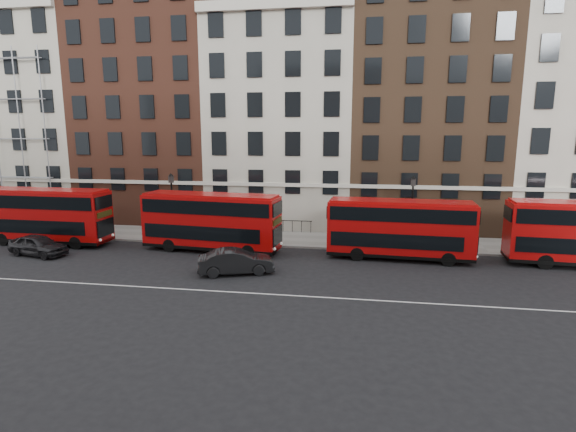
% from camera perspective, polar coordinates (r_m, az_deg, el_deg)
% --- Properties ---
extents(ground, '(120.00, 120.00, 0.00)m').
position_cam_1_polar(ground, '(27.04, -6.94, -8.06)').
color(ground, black).
rests_on(ground, ground).
extents(pavement, '(80.00, 5.00, 0.15)m').
position_cam_1_polar(pavement, '(36.83, -2.43, -2.79)').
color(pavement, gray).
rests_on(pavement, ground).
extents(kerb, '(80.00, 0.30, 0.16)m').
position_cam_1_polar(kerb, '(34.45, -3.27, -3.74)').
color(kerb, gray).
rests_on(kerb, ground).
extents(road_centre_line, '(70.00, 0.12, 0.01)m').
position_cam_1_polar(road_centre_line, '(25.24, -8.21, -9.47)').
color(road_centre_line, white).
rests_on(road_centre_line, ground).
extents(building_terrace, '(64.00, 11.95, 22.00)m').
position_cam_1_polar(building_terrace, '(43.15, -0.93, 12.79)').
color(building_terrace, '#B1AB99').
rests_on(building_terrace, ground).
extents(bus_a, '(10.33, 2.71, 4.32)m').
position_cam_1_polar(bus_a, '(39.53, -28.58, 0.15)').
color(bus_a, '#B20909').
rests_on(bus_a, ground).
extents(bus_b, '(10.30, 3.52, 4.24)m').
position_cam_1_polar(bus_b, '(33.10, -9.79, -0.58)').
color(bus_b, '#B20909').
rests_on(bus_b, ground).
extents(bus_c, '(9.85, 2.90, 4.09)m').
position_cam_1_polar(bus_c, '(31.47, 13.94, -1.48)').
color(bus_c, '#B20909').
rests_on(bus_c, ground).
extents(car_rear, '(4.65, 2.64, 1.49)m').
position_cam_1_polar(car_rear, '(36.37, -29.16, -3.25)').
color(car_rear, black).
rests_on(car_rear, ground).
extents(car_front, '(4.93, 3.07, 1.53)m').
position_cam_1_polar(car_front, '(27.97, -6.63, -5.77)').
color(car_front, black).
rests_on(car_front, ground).
extents(lamp_post_left, '(0.44, 0.44, 5.33)m').
position_cam_1_polar(lamp_post_left, '(36.46, -14.49, 1.55)').
color(lamp_post_left, black).
rests_on(lamp_post_left, pavement).
extents(lamp_post_right, '(0.44, 0.44, 5.33)m').
position_cam_1_polar(lamp_post_right, '(34.44, 15.46, 0.98)').
color(lamp_post_right, black).
rests_on(lamp_post_right, pavement).
extents(iron_railings, '(6.60, 0.06, 1.00)m').
position_cam_1_polar(iron_railings, '(38.81, -1.79, -1.22)').
color(iron_railings, black).
rests_on(iron_railings, pavement).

